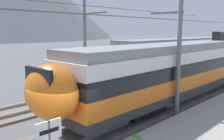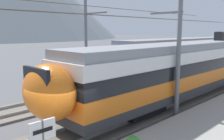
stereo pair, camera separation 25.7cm
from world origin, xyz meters
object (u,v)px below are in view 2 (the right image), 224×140
train_far_track (201,51)px  catenary_mast_far_side (87,41)px  train_near_platform (195,64)px  catenary_mast_mid (177,39)px

train_far_track → catenary_mast_far_side: bearing=172.3°
catenary_mast_far_side → train_near_platform: bearing=-60.2°
train_far_track → catenary_mast_mid: 18.37m
catenary_mast_far_side → catenary_mast_mid: bearing=-97.3°
train_near_platform → train_far_track: bearing=23.8°
train_near_platform → train_far_track: 12.75m
catenary_mast_mid → catenary_mast_far_side: size_ratio=1.00×
train_far_track → catenary_mast_far_side: 16.06m
catenary_mast_mid → catenary_mast_far_side: catenary_mast_mid is taller
train_far_track → catenary_mast_mid: bearing=-158.4°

